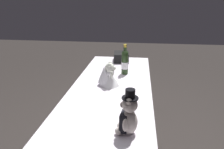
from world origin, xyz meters
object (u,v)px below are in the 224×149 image
Objects in this scene: teddy_bear_bride at (108,76)px; signing_pen at (104,71)px; teddy_bear_groom at (128,116)px; gift_case_black at (121,57)px; champagne_bottle at (125,62)px.

teddy_bear_bride is 0.44m from signing_pen.
teddy_bear_groom reaches higher than gift_case_black.
champagne_bottle is 2.40× the size of signing_pen.
teddy_bear_groom reaches higher than signing_pen.
gift_case_black reaches higher than signing_pen.
champagne_bottle reaches higher than signing_pen.
teddy_bear_groom is 0.90× the size of champagne_bottle.
teddy_bear_bride is 1.69× the size of signing_pen.
teddy_bear_bride is 0.86m from gift_case_black.
champagne_bottle reaches higher than teddy_bear_groom.
teddy_bear_groom is at bearing -174.91° from champagne_bottle.
champagne_bottle is at bearing -170.93° from gift_case_black.
signing_pen is at bearing 15.99° from teddy_bear_groom.
teddy_bear_bride is at bearing 159.65° from champagne_bottle.
teddy_bear_groom is 1.61m from gift_case_black.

